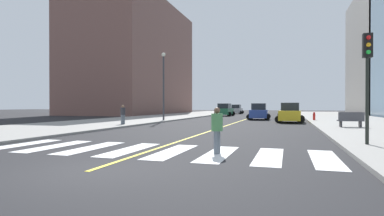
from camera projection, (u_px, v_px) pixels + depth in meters
The scene contains 17 objects.
ground_plane at pixel (87, 172), 8.23m from camera, with size 220.00×220.00×0.00m, color black.
sidewalk_kerb_east at pixel (384, 127), 23.71m from camera, with size 10.00×120.00×0.15m, color gray.
sidewalk_kerb_west at pixel (107, 122), 30.95m from camera, with size 10.00×120.00×0.15m, color gray.
crosswalk_paint at pixel (151, 151), 12.05m from camera, with size 13.50×4.00×0.01m.
lane_divider_paint at pixel (252, 117), 46.43m from camera, with size 0.16×80.00×0.01m, color yellow.
low_rise_brick_west at pixel (135, 60), 66.38m from camera, with size 16.00×32.00×23.09m, color brown.
car_gray_nearest at pixel (287, 111), 45.20m from camera, with size 2.84×4.44×1.95m.
car_green_second at pixel (225, 110), 51.76m from camera, with size 3.03×4.75×2.09m.
car_silver_third at pixel (236, 109), 65.25m from camera, with size 2.76×4.38×1.95m.
car_blue_fourth at pixel (259, 112), 38.55m from camera, with size 2.92×4.59×2.02m.
car_yellow_fifth at pixel (290, 113), 31.98m from camera, with size 3.00×4.67×2.05m.
traffic_light_near_corner at pixel (367, 66), 12.83m from camera, with size 0.36×0.41×4.61m.
park_bench at pixel (351, 120), 23.10m from camera, with size 1.84×0.73×1.12m.
pedestrian_crossing at pixel (217, 128), 11.29m from camera, with size 0.42×0.42×1.70m.
pedestrian_walking_west at pixel (123, 114), 26.58m from camera, with size 0.41×0.41×1.65m.
fire_hydrant at pixel (314, 116), 34.16m from camera, with size 0.26×0.26×0.89m.
street_lamp at pixel (164, 80), 33.75m from camera, with size 0.44×0.44×7.39m.
Camera 1 is at (5.12, -7.02, 1.77)m, focal length 28.93 mm.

